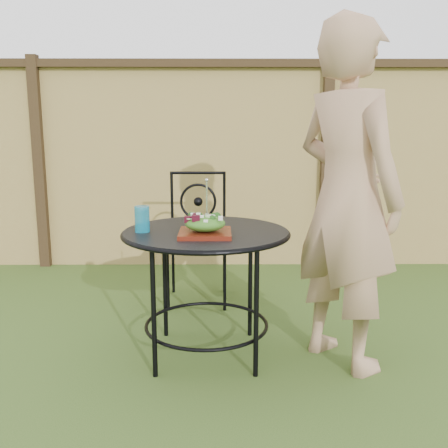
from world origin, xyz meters
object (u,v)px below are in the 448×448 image
(patio_table, at_px, (206,255))
(patio_chair, at_px, (198,234))
(diner, at_px, (347,198))
(salad_plate, at_px, (205,233))

(patio_table, relative_size, patio_chair, 0.97)
(diner, bearing_deg, patio_chair, 4.78)
(diner, distance_m, salad_plate, 0.77)
(patio_chair, distance_m, salad_plate, 1.11)
(patio_table, xyz_separation_m, diner, (0.75, -0.07, 0.33))
(patio_table, distance_m, salad_plate, 0.20)
(patio_table, bearing_deg, diner, -5.54)
(patio_table, relative_size, diner, 0.51)
(diner, bearing_deg, patio_table, 49.96)
(patio_chair, distance_m, diner, 1.38)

